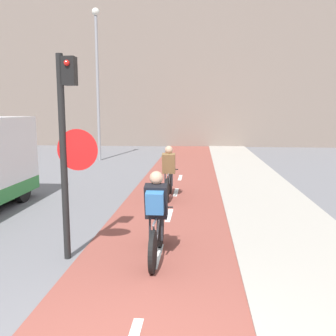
{
  "coord_description": "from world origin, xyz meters",
  "views": [
    {
      "loc": [
        0.69,
        -3.02,
        2.46
      ],
      "look_at": [
        0.0,
        5.15,
        1.2
      ],
      "focal_mm": 40.0,
      "sensor_mm": 36.0,
      "label": 1
    }
  ],
  "objects_px": {
    "cyclist_near": "(156,218)",
    "cyclist_far": "(169,175)",
    "street_lamp_far": "(97,70)",
    "traffic_light_pole": "(67,136)"
  },
  "relations": [
    {
      "from": "street_lamp_far",
      "to": "cyclist_far",
      "type": "relative_size",
      "value": 4.2
    },
    {
      "from": "traffic_light_pole",
      "to": "cyclist_near",
      "type": "xyz_separation_m",
      "value": [
        1.42,
        0.06,
        -1.35
      ]
    },
    {
      "from": "cyclist_far",
      "to": "traffic_light_pole",
      "type": "bearing_deg",
      "value": -105.58
    },
    {
      "from": "traffic_light_pole",
      "to": "street_lamp_far",
      "type": "distance_m",
      "value": 12.88
    },
    {
      "from": "traffic_light_pole",
      "to": "cyclist_far",
      "type": "distance_m",
      "value": 4.89
    },
    {
      "from": "traffic_light_pole",
      "to": "cyclist_near",
      "type": "relative_size",
      "value": 1.88
    },
    {
      "from": "street_lamp_far",
      "to": "cyclist_far",
      "type": "bearing_deg",
      "value": -62.29
    },
    {
      "from": "cyclist_near",
      "to": "cyclist_far",
      "type": "bearing_deg",
      "value": 92.04
    },
    {
      "from": "cyclist_near",
      "to": "cyclist_far",
      "type": "xyz_separation_m",
      "value": [
        -0.16,
        4.45,
        -0.04
      ]
    },
    {
      "from": "cyclist_near",
      "to": "cyclist_far",
      "type": "distance_m",
      "value": 4.45
    }
  ]
}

